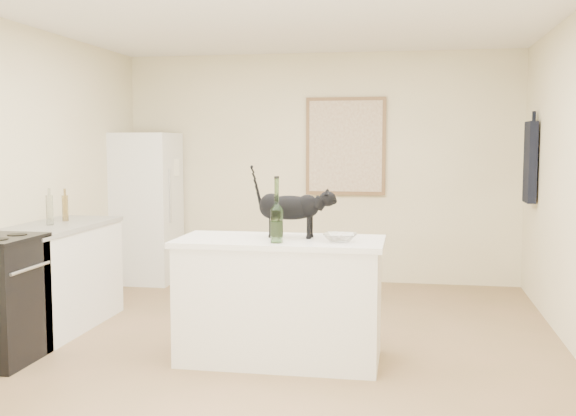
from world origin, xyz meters
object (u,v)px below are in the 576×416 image
(fridge, at_px, (146,208))
(wine_bottle, at_px, (277,214))
(black_cat, at_px, (290,211))
(glass_bowl, at_px, (340,238))

(fridge, bearing_deg, wine_bottle, -53.08)
(black_cat, xyz_separation_m, glass_bowl, (0.38, -0.16, -0.17))
(fridge, height_order, glass_bowl, fridge)
(fridge, xyz_separation_m, wine_bottle, (2.06, -2.75, 0.25))
(wine_bottle, height_order, glass_bowl, wine_bottle)
(black_cat, bearing_deg, fridge, 133.24)
(wine_bottle, bearing_deg, fridge, 126.92)
(wine_bottle, bearing_deg, glass_bowl, 15.28)
(wine_bottle, distance_m, glass_bowl, 0.48)
(black_cat, distance_m, wine_bottle, 0.28)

